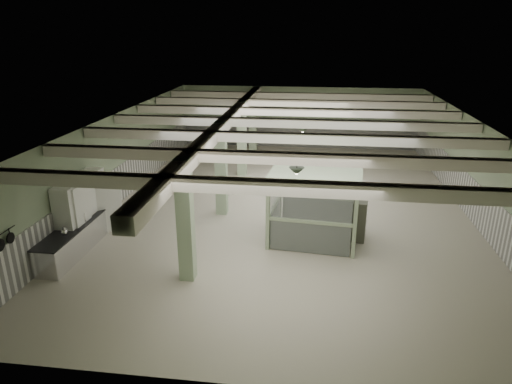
# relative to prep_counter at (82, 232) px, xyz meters

# --- Properties ---
(floor) EXTENTS (20.00, 20.00, 0.00)m
(floor) POSITION_rel_prep_counter_xyz_m (6.54, 4.36, -0.46)
(floor) COLOR beige
(floor) RESTS_ON ground
(ceiling) EXTENTS (14.00, 20.00, 0.02)m
(ceiling) POSITION_rel_prep_counter_xyz_m (6.54, 4.36, 3.14)
(ceiling) COLOR silver
(ceiling) RESTS_ON wall_back
(wall_back) EXTENTS (14.00, 0.02, 3.60)m
(wall_back) POSITION_rel_prep_counter_xyz_m (6.54, 14.36, 1.34)
(wall_back) COLOR #93A786
(wall_back) RESTS_ON floor
(wall_front) EXTENTS (14.00, 0.02, 3.60)m
(wall_front) POSITION_rel_prep_counter_xyz_m (6.54, -5.64, 1.34)
(wall_front) COLOR #93A786
(wall_front) RESTS_ON floor
(wall_left) EXTENTS (0.02, 20.00, 3.60)m
(wall_left) POSITION_rel_prep_counter_xyz_m (-0.46, 4.36, 1.34)
(wall_left) COLOR #93A786
(wall_left) RESTS_ON floor
(wall_right) EXTENTS (0.02, 20.00, 3.60)m
(wall_right) POSITION_rel_prep_counter_xyz_m (13.54, 4.36, 1.34)
(wall_right) COLOR #93A786
(wall_right) RESTS_ON floor
(wainscot_left) EXTENTS (0.05, 19.90, 1.50)m
(wainscot_left) POSITION_rel_prep_counter_xyz_m (-0.43, 4.36, 0.29)
(wainscot_left) COLOR white
(wainscot_left) RESTS_ON floor
(wainscot_right) EXTENTS (0.05, 19.90, 1.50)m
(wainscot_right) POSITION_rel_prep_counter_xyz_m (13.52, 4.36, 0.29)
(wainscot_right) COLOR white
(wainscot_right) RESTS_ON floor
(wainscot_back) EXTENTS (13.90, 0.05, 1.50)m
(wainscot_back) POSITION_rel_prep_counter_xyz_m (6.54, 14.34, 0.29)
(wainscot_back) COLOR white
(wainscot_back) RESTS_ON floor
(girder) EXTENTS (0.45, 19.90, 0.40)m
(girder) POSITION_rel_prep_counter_xyz_m (4.04, 4.36, 2.92)
(girder) COLOR white
(girder) RESTS_ON ceiling
(beam_a) EXTENTS (13.90, 0.35, 0.32)m
(beam_a) POSITION_rel_prep_counter_xyz_m (6.54, -3.14, 2.96)
(beam_a) COLOR white
(beam_a) RESTS_ON ceiling
(beam_b) EXTENTS (13.90, 0.35, 0.32)m
(beam_b) POSITION_rel_prep_counter_xyz_m (6.54, -0.64, 2.96)
(beam_b) COLOR white
(beam_b) RESTS_ON ceiling
(beam_c) EXTENTS (13.90, 0.35, 0.32)m
(beam_c) POSITION_rel_prep_counter_xyz_m (6.54, 1.86, 2.96)
(beam_c) COLOR white
(beam_c) RESTS_ON ceiling
(beam_d) EXTENTS (13.90, 0.35, 0.32)m
(beam_d) POSITION_rel_prep_counter_xyz_m (6.54, 4.36, 2.96)
(beam_d) COLOR white
(beam_d) RESTS_ON ceiling
(beam_e) EXTENTS (13.90, 0.35, 0.32)m
(beam_e) POSITION_rel_prep_counter_xyz_m (6.54, 6.86, 2.96)
(beam_e) COLOR white
(beam_e) RESTS_ON ceiling
(beam_f) EXTENTS (13.90, 0.35, 0.32)m
(beam_f) POSITION_rel_prep_counter_xyz_m (6.54, 9.36, 2.96)
(beam_f) COLOR white
(beam_f) RESTS_ON ceiling
(beam_g) EXTENTS (13.90, 0.35, 0.32)m
(beam_g) POSITION_rel_prep_counter_xyz_m (6.54, 11.86, 2.96)
(beam_g) COLOR white
(beam_g) RESTS_ON ceiling
(column_a) EXTENTS (0.42, 0.42, 3.60)m
(column_a) POSITION_rel_prep_counter_xyz_m (4.04, -1.64, 1.34)
(column_a) COLOR #A9C39D
(column_a) RESTS_ON floor
(column_b) EXTENTS (0.42, 0.42, 3.60)m
(column_b) POSITION_rel_prep_counter_xyz_m (4.04, 3.36, 1.34)
(column_b) COLOR #A9C39D
(column_b) RESTS_ON floor
(column_c) EXTENTS (0.42, 0.42, 3.60)m
(column_c) POSITION_rel_prep_counter_xyz_m (4.04, 8.36, 1.34)
(column_c) COLOR #A9C39D
(column_c) RESTS_ON floor
(column_d) EXTENTS (0.42, 0.42, 3.60)m
(column_d) POSITION_rel_prep_counter_xyz_m (4.04, 12.36, 1.34)
(column_d) COLOR #A9C39D
(column_d) RESTS_ON floor
(hook_rail) EXTENTS (0.02, 1.20, 0.02)m
(hook_rail) POSITION_rel_prep_counter_xyz_m (-0.39, -3.24, 1.39)
(hook_rail) COLOR black
(hook_rail) RESTS_ON wall_left
(pendant_front) EXTENTS (0.44, 0.44, 0.22)m
(pendant_front) POSITION_rel_prep_counter_xyz_m (7.04, -0.64, 2.59)
(pendant_front) COLOR #303D2E
(pendant_front) RESTS_ON ceiling
(pendant_mid) EXTENTS (0.44, 0.44, 0.22)m
(pendant_mid) POSITION_rel_prep_counter_xyz_m (7.04, 4.86, 2.59)
(pendant_mid) COLOR #303D2E
(pendant_mid) RESTS_ON ceiling
(pendant_back) EXTENTS (0.44, 0.44, 0.22)m
(pendant_back) POSITION_rel_prep_counter_xyz_m (7.04, 9.86, 2.59)
(pendant_back) COLOR #303D2E
(pendant_back) RESTS_ON ceiling
(prep_counter) EXTENTS (0.81, 4.65, 0.91)m
(prep_counter) POSITION_rel_prep_counter_xyz_m (0.00, 0.00, 0.00)
(prep_counter) COLOR silver
(prep_counter) RESTS_ON floor
(pitcher_near) EXTENTS (0.27, 0.28, 0.29)m
(pitcher_near) POSITION_rel_prep_counter_xyz_m (-0.02, 0.47, 0.58)
(pitcher_near) COLOR silver
(pitcher_near) RESTS_ON prep_counter
(pitcher_far) EXTENTS (0.26, 0.28, 0.29)m
(pitcher_far) POSITION_rel_prep_counter_xyz_m (0.11, -1.21, 0.58)
(pitcher_far) COLOR silver
(pitcher_far) RESTS_ON prep_counter
(veg_colander) EXTENTS (0.60, 0.60, 0.23)m
(veg_colander) POSITION_rel_prep_counter_xyz_m (0.17, 1.21, 0.55)
(veg_colander) COLOR #454449
(veg_colander) RESTS_ON prep_counter
(orange_bowl) EXTENTS (0.29, 0.29, 0.10)m
(orange_bowl) POSITION_rel_prep_counter_xyz_m (0.03, 1.86, 0.49)
(orange_bowl) COLOR #B2B2B7
(orange_bowl) RESTS_ON prep_counter
(skillet_near) EXTENTS (0.04, 0.33, 0.33)m
(skillet_near) POSITION_rel_prep_counter_xyz_m (-0.34, -3.38, 1.17)
(skillet_near) COLOR black
(skillet_near) RESTS_ON hook_rail
(skillet_far) EXTENTS (0.04, 0.30, 0.30)m
(skillet_far) POSITION_rel_prep_counter_xyz_m (-0.34, -2.95, 1.17)
(skillet_far) COLOR black
(skillet_far) RESTS_ON hook_rail
(walkin_cooler) EXTENTS (1.15, 2.48, 2.27)m
(walkin_cooler) POSITION_rel_prep_counter_xyz_m (-0.08, 0.36, 0.68)
(walkin_cooler) COLOR white
(walkin_cooler) RESTS_ON floor
(guard_booth) EXTENTS (3.22, 2.81, 2.40)m
(guard_booth) POSITION_rel_prep_counter_xyz_m (7.60, 1.48, 1.19)
(guard_booth) COLOR #A5BB96
(guard_booth) RESTS_ON floor
(filing_cabinet) EXTENTS (0.55, 0.72, 1.41)m
(filing_cabinet) POSITION_rel_prep_counter_xyz_m (9.13, 1.60, 0.25)
(filing_cabinet) COLOR #5E6150
(filing_cabinet) RESTS_ON floor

